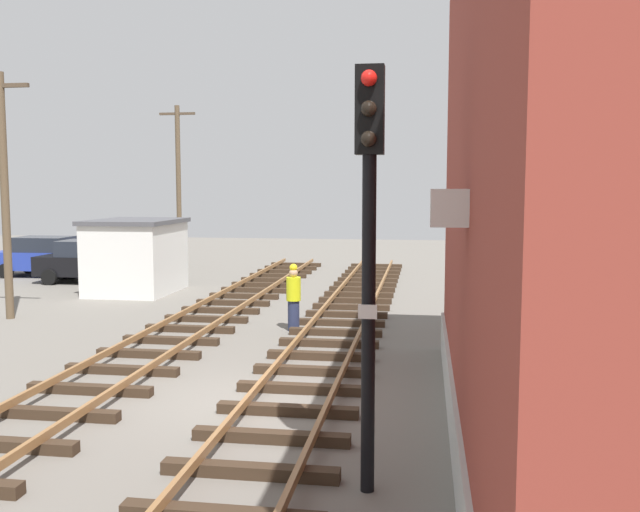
{
  "coord_description": "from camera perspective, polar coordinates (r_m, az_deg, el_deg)",
  "views": [
    {
      "loc": [
        3.25,
        -12.3,
        3.99
      ],
      "look_at": [
        0.32,
        7.14,
        2.02
      ],
      "focal_mm": 39.14,
      "sensor_mm": 36.0,
      "label": 1
    }
  ],
  "objects": [
    {
      "name": "parked_car_blue",
      "position": [
        33.3,
        -21.62,
        -0.0
      ],
      "size": [
        4.2,
        2.04,
        1.76
      ],
      "color": "#23389E",
      "rests_on": "ground"
    },
    {
      "name": "utility_pole_far",
      "position": [
        35.33,
        -11.49,
        5.88
      ],
      "size": [
        1.8,
        0.24,
        7.93
      ],
      "color": "brown",
      "rests_on": "ground"
    },
    {
      "name": "utility_pole_near",
      "position": [
        22.83,
        -24.38,
        4.87
      ],
      "size": [
        1.8,
        0.24,
        7.33
      ],
      "color": "brown",
      "rests_on": "ground"
    },
    {
      "name": "control_hut",
      "position": [
        27.05,
        -14.81,
        0.01
      ],
      "size": [
        3.0,
        3.8,
        2.76
      ],
      "color": "silver",
      "rests_on": "ground"
    },
    {
      "name": "track_near_building",
      "position": [
        13.1,
        -2.1,
        -11.45
      ],
      "size": [
        2.5,
        44.94,
        0.32
      ],
      "color": "#38281C",
      "rests_on": "ground"
    },
    {
      "name": "track_centre",
      "position": [
        14.37,
        -18.3,
        -10.18
      ],
      "size": [
        2.5,
        44.94,
        0.32
      ],
      "color": "#38281C",
      "rests_on": "ground"
    },
    {
      "name": "signal_mast",
      "position": [
        8.84,
        4.02,
        2.12
      ],
      "size": [
        0.36,
        0.4,
        5.49
      ],
      "color": "black",
      "rests_on": "ground"
    },
    {
      "name": "parked_car_black",
      "position": [
        30.43,
        -18.31,
        -0.39
      ],
      "size": [
        4.2,
        2.04,
        1.76
      ],
      "color": "black",
      "rests_on": "ground"
    },
    {
      "name": "ground_plane",
      "position": [
        13.33,
        -6.06,
        -11.73
      ],
      "size": [
        80.0,
        80.0,
        0.0
      ],
      "primitive_type": "plane",
      "color": "slate"
    },
    {
      "name": "track_worker_foreground",
      "position": [
        19.27,
        -2.18,
        -3.42
      ],
      "size": [
        0.4,
        0.4,
        1.87
      ],
      "color": "#262D4C",
      "rests_on": "ground"
    }
  ]
}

